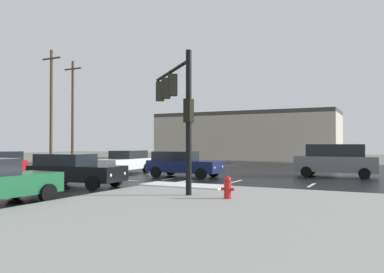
{
  "coord_description": "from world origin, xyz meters",
  "views": [
    {
      "loc": [
        13.31,
        -19.86,
        2.1
      ],
      "look_at": [
        0.61,
        5.58,
        2.6
      ],
      "focal_mm": 36.33,
      "sensor_mm": 36.0,
      "label": 1
    }
  ],
  "objects_px": {
    "sedan_black": "(74,170)",
    "utility_pole_far": "(51,105)",
    "suv_grey": "(336,160)",
    "utility_pole_distant": "(73,110)",
    "traffic_signal_mast": "(176,99)",
    "sedan_navy": "(182,164)",
    "sedan_white": "(125,161)",
    "fire_hydrant": "(228,187)"
  },
  "relations": [
    {
      "from": "sedan_navy",
      "to": "utility_pole_far",
      "type": "bearing_deg",
      "value": 162.75
    },
    {
      "from": "utility_pole_far",
      "to": "sedan_white",
      "type": "bearing_deg",
      "value": -21.81
    },
    {
      "from": "sedan_navy",
      "to": "fire_hydrant",
      "type": "bearing_deg",
      "value": -52.05
    },
    {
      "from": "utility_pole_far",
      "to": "suv_grey",
      "type": "bearing_deg",
      "value": -2.44
    },
    {
      "from": "fire_hydrant",
      "to": "sedan_black",
      "type": "relative_size",
      "value": 0.17
    },
    {
      "from": "suv_grey",
      "to": "utility_pole_far",
      "type": "bearing_deg",
      "value": -3.95
    },
    {
      "from": "sedan_black",
      "to": "sedan_white",
      "type": "xyz_separation_m",
      "value": [
        -2.8,
        7.81,
        0.0
      ]
    },
    {
      "from": "sedan_black",
      "to": "suv_grey",
      "type": "height_order",
      "value": "suv_grey"
    },
    {
      "from": "sedan_navy",
      "to": "sedan_black",
      "type": "xyz_separation_m",
      "value": [
        -2.05,
        -7.09,
        0.0
      ]
    },
    {
      "from": "traffic_signal_mast",
      "to": "suv_grey",
      "type": "height_order",
      "value": "traffic_signal_mast"
    },
    {
      "from": "traffic_signal_mast",
      "to": "fire_hydrant",
      "type": "relative_size",
      "value": 6.95
    },
    {
      "from": "traffic_signal_mast",
      "to": "utility_pole_far",
      "type": "distance_m",
      "value": 23.69
    },
    {
      "from": "sedan_navy",
      "to": "utility_pole_distant",
      "type": "relative_size",
      "value": 0.43
    },
    {
      "from": "sedan_white",
      "to": "suv_grey",
      "type": "bearing_deg",
      "value": 101.95
    },
    {
      "from": "suv_grey",
      "to": "utility_pole_distant",
      "type": "relative_size",
      "value": 0.46
    },
    {
      "from": "sedan_navy",
      "to": "sedan_white",
      "type": "height_order",
      "value": "same"
    },
    {
      "from": "traffic_signal_mast",
      "to": "sedan_navy",
      "type": "xyz_separation_m",
      "value": [
        -3.32,
        6.8,
        -3.1
      ]
    },
    {
      "from": "fire_hydrant",
      "to": "sedan_black",
      "type": "height_order",
      "value": "sedan_black"
    },
    {
      "from": "traffic_signal_mast",
      "to": "sedan_black",
      "type": "distance_m",
      "value": 6.21
    },
    {
      "from": "fire_hydrant",
      "to": "sedan_black",
      "type": "bearing_deg",
      "value": 172.73
    },
    {
      "from": "sedan_black",
      "to": "sedan_white",
      "type": "relative_size",
      "value": 1.01
    },
    {
      "from": "sedan_black",
      "to": "utility_pole_distant",
      "type": "height_order",
      "value": "utility_pole_distant"
    },
    {
      "from": "sedan_navy",
      "to": "sedan_white",
      "type": "xyz_separation_m",
      "value": [
        -4.85,
        0.72,
        0.0
      ]
    },
    {
      "from": "sedan_white",
      "to": "utility_pole_far",
      "type": "relative_size",
      "value": 0.43
    },
    {
      "from": "sedan_black",
      "to": "utility_pole_distant",
      "type": "bearing_deg",
      "value": 128.85
    },
    {
      "from": "sedan_navy",
      "to": "suv_grey",
      "type": "height_order",
      "value": "suv_grey"
    },
    {
      "from": "traffic_signal_mast",
      "to": "utility_pole_far",
      "type": "height_order",
      "value": "utility_pole_far"
    },
    {
      "from": "suv_grey",
      "to": "traffic_signal_mast",
      "type": "bearing_deg",
      "value": 64.15
    },
    {
      "from": "fire_hydrant",
      "to": "suv_grey",
      "type": "height_order",
      "value": "suv_grey"
    },
    {
      "from": "sedan_white",
      "to": "utility_pole_distant",
      "type": "height_order",
      "value": "utility_pole_distant"
    },
    {
      "from": "sedan_navy",
      "to": "sedan_black",
      "type": "height_order",
      "value": "same"
    },
    {
      "from": "fire_hydrant",
      "to": "sedan_white",
      "type": "relative_size",
      "value": 0.17
    },
    {
      "from": "sedan_navy",
      "to": "utility_pole_distant",
      "type": "xyz_separation_m",
      "value": [
        -17.64,
        9.14,
        4.66
      ]
    },
    {
      "from": "traffic_signal_mast",
      "to": "sedan_navy",
      "type": "height_order",
      "value": "traffic_signal_mast"
    },
    {
      "from": "fire_hydrant",
      "to": "sedan_white",
      "type": "xyz_separation_m",
      "value": [
        -10.99,
        8.85,
        0.32
      ]
    },
    {
      "from": "fire_hydrant",
      "to": "utility_pole_far",
      "type": "relative_size",
      "value": 0.07
    },
    {
      "from": "traffic_signal_mast",
      "to": "utility_pole_distant",
      "type": "bearing_deg",
      "value": 7.01
    },
    {
      "from": "suv_grey",
      "to": "sedan_black",
      "type": "bearing_deg",
      "value": 46.27
    },
    {
      "from": "sedan_black",
      "to": "utility_pole_far",
      "type": "height_order",
      "value": "utility_pole_far"
    },
    {
      "from": "traffic_signal_mast",
      "to": "sedan_navy",
      "type": "distance_m",
      "value": 8.18
    },
    {
      "from": "utility_pole_distant",
      "to": "suv_grey",
      "type": "bearing_deg",
      "value": -10.22
    },
    {
      "from": "sedan_navy",
      "to": "suv_grey",
      "type": "xyz_separation_m",
      "value": [
        8.41,
        4.45,
        0.24
      ]
    }
  ]
}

